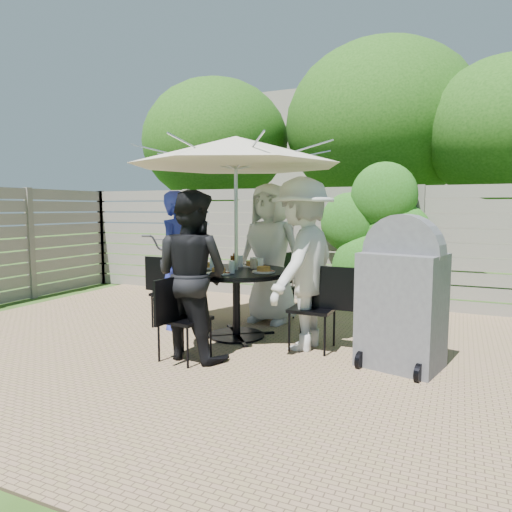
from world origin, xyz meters
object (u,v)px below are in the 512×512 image
at_px(plate_right, 264,270).
at_px(glass_front, 232,267).
at_px(patio_table, 236,291).
at_px(chair_left, 172,306).
at_px(person_left, 180,261).
at_px(glass_right, 260,264).
at_px(plate_back, 252,265).
at_px(plate_front, 219,272).
at_px(glass_back, 240,261).
at_px(person_right, 302,264).
at_px(person_back, 270,254).
at_px(coffee_cup, 253,263).
at_px(bbq_grill, 402,299).
at_px(plate_left, 211,266).
at_px(person_front, 192,276).
at_px(chair_front, 184,336).
at_px(chair_back, 275,301).
at_px(chair_right, 314,325).
at_px(syrup_jug, 234,262).
at_px(glass_left, 213,264).
at_px(bicycle, 174,264).
at_px(umbrella, 236,151).

distance_m(plate_right, glass_front, 0.37).
relative_size(patio_table, chair_left, 1.50).
height_order(person_left, glass_right, person_left).
height_order(chair_left, plate_back, chair_left).
xyz_separation_m(plate_front, glass_back, (-0.04, 0.63, 0.05)).
xyz_separation_m(patio_table, person_right, (0.83, -0.08, 0.36)).
bearing_deg(glass_right, person_back, 103.96).
bearing_deg(plate_back, plate_front, -95.74).
distance_m(person_right, coffee_cup, 0.76).
relative_size(person_back, plate_back, 7.05).
bearing_deg(bbq_grill, plate_left, -173.59).
bearing_deg(plate_left, glass_right, 3.87).
bearing_deg(person_front, plate_front, -90.00).
bearing_deg(glass_right, glass_back, 151.26).
height_order(chair_front, plate_back, plate_back).
bearing_deg(glass_back, plate_back, 38.01).
height_order(chair_back, chair_right, chair_right).
bearing_deg(plate_back, syrup_jug, -106.69).
bearing_deg(person_left, syrup_jug, -86.28).
height_order(person_left, plate_right, person_left).
xyz_separation_m(person_front, coffee_cup, (0.20, 1.03, 0.02)).
xyz_separation_m(glass_left, glass_right, (0.54, 0.16, 0.00)).
relative_size(person_back, chair_right, 2.01).
bearing_deg(patio_table, plate_left, 174.26).
height_order(plate_front, glass_front, glass_front).
bearing_deg(bicycle, glass_front, -61.10).
bearing_deg(syrup_jug, patio_table, -45.54).
xyz_separation_m(person_right, glass_left, (-1.09, 0.00, -0.05)).
distance_m(chair_right, plate_right, 0.82).
distance_m(chair_back, glass_back, 0.93).
height_order(plate_back, glass_right, glass_right).
bearing_deg(umbrella, person_left, 174.26).
bearing_deg(glass_front, syrup_jug, 112.30).
height_order(person_right, bicycle, person_right).
height_order(person_left, coffee_cup, person_left).
distance_m(umbrella, chair_back, 2.11).
bearing_deg(person_right, person_back, -135.00).
bearing_deg(plate_back, patio_table, -95.74).
distance_m(glass_front, coffee_cup, 0.48).
bearing_deg(chair_back, chair_right, 51.01).
relative_size(glass_back, glass_left, 1.00).
bearing_deg(chair_right, patio_table, -5.82).
bearing_deg(person_left, bicycle, 41.84).
bearing_deg(plate_front, glass_left, 129.76).
relative_size(syrup_jug, bbq_grill, 0.11).
xyz_separation_m(umbrella, person_back, (0.08, 0.83, -1.23)).
bearing_deg(plate_right, glass_right, 128.01).
relative_size(person_left, plate_left, 6.63).
relative_size(umbrella, syrup_jug, 16.33).
height_order(person_right, bbq_grill, person_right).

